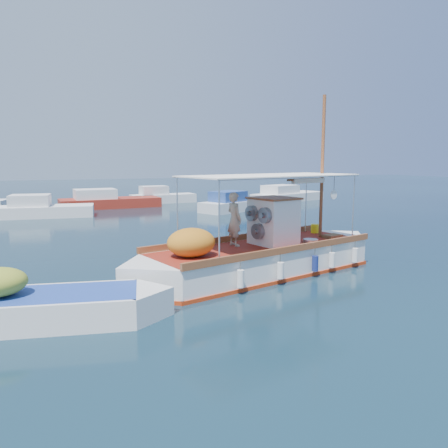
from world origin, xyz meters
name	(u,v)px	position (x,y,z in m)	size (l,w,h in m)	color
ground	(243,271)	(0.00, 0.00, 0.00)	(160.00, 160.00, 0.00)	black
fishing_caique	(260,257)	(0.41, -0.56, 0.59)	(10.58, 4.90, 6.67)	white
dinghy	(33,310)	(-6.95, -2.86, 0.35)	(6.68, 2.80, 1.66)	white
bg_boat_nw	(42,210)	(-7.06, 18.96, 0.49)	(6.71, 3.12, 1.80)	silver
bg_boat_n	(107,202)	(-2.07, 23.52, 0.49)	(8.33, 3.31, 1.80)	maroon
bg_boat_ne	(234,205)	(7.03, 17.46, 0.49)	(6.78, 4.79, 1.80)	silver
bg_boat_e	(286,196)	(14.97, 23.16, 0.49)	(8.56, 5.37, 1.80)	silver
bg_boat_far_n	(161,198)	(3.15, 25.93, 0.49)	(6.14, 2.58, 1.80)	silver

